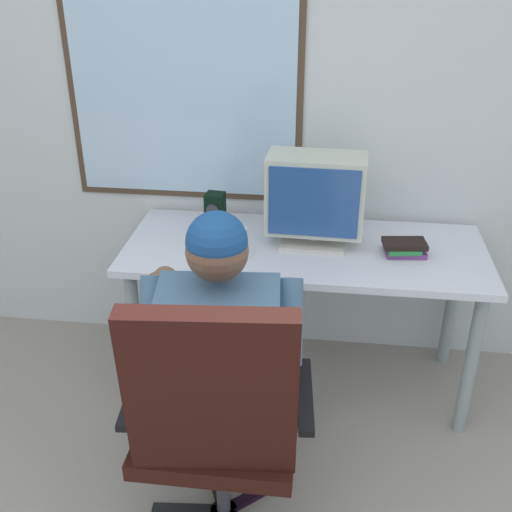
{
  "coord_description": "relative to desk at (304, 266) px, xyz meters",
  "views": [
    {
      "loc": [
        0.18,
        -0.64,
        1.92
      ],
      "look_at": [
        -0.07,
        1.35,
        0.88
      ],
      "focal_mm": 43.59,
      "sensor_mm": 36.0,
      "label": 1
    }
  ],
  "objects": [
    {
      "name": "book_stack",
      "position": [
        0.41,
        -0.02,
        0.12
      ],
      "size": [
        0.19,
        0.16,
        0.06
      ],
      "color": "#70397F",
      "rests_on": "desk"
    },
    {
      "name": "person_seated",
      "position": [
        -0.24,
        -0.64,
        0.0
      ],
      "size": [
        0.56,
        0.82,
        1.21
      ],
      "color": "navy",
      "rests_on": "ground"
    },
    {
      "name": "crt_monitor",
      "position": [
        0.03,
        0.04,
        0.32
      ],
      "size": [
        0.41,
        0.23,
        0.4
      ],
      "color": "beige",
      "rests_on": "desk"
    },
    {
      "name": "office_chair",
      "position": [
        -0.22,
        -0.93,
        -0.04
      ],
      "size": [
        0.64,
        0.57,
        1.05
      ],
      "color": "black",
      "rests_on": "ground"
    },
    {
      "name": "wall_rear",
      "position": [
        -0.11,
        0.38,
        0.67
      ],
      "size": [
        5.72,
        0.08,
        2.59
      ],
      "color": "silver",
      "rests_on": "ground"
    },
    {
      "name": "wine_glass",
      "position": [
        -0.27,
        -0.15,
        0.19
      ],
      "size": [
        0.08,
        0.08,
        0.14
      ],
      "color": "silver",
      "rests_on": "desk"
    },
    {
      "name": "desk",
      "position": [
        0.0,
        0.0,
        0.0
      ],
      "size": [
        1.55,
        0.64,
        0.72
      ],
      "color": "#8C9997",
      "rests_on": "ground"
    },
    {
      "name": "desk_speaker",
      "position": [
        -0.41,
        0.11,
        0.19
      ],
      "size": [
        0.09,
        0.09,
        0.18
      ],
      "color": "black",
      "rests_on": "desk"
    }
  ]
}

